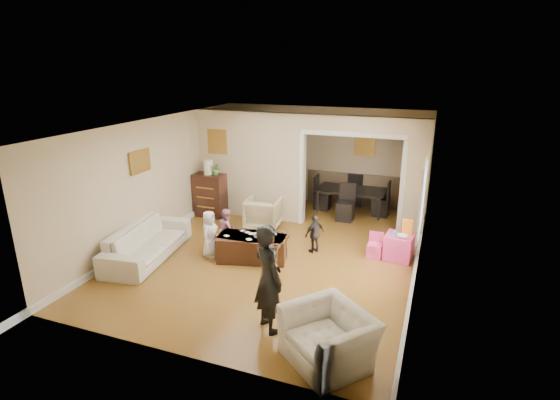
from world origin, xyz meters
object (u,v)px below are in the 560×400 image
at_px(child_toddler, 315,234).
at_px(child_kneel_b, 227,229).
at_px(adult_person, 268,278).
at_px(armchair_back, 263,213).
at_px(dresser, 210,195).
at_px(child_kneel_a, 210,234).
at_px(table_lamp, 208,167).
at_px(coffee_cup, 256,235).
at_px(sofa, 147,242).
at_px(play_table, 399,247).
at_px(cyan_cup, 394,233).
at_px(armchair_front, 329,337).
at_px(coffee_table, 252,247).
at_px(dining_table, 351,201).

bearing_deg(child_toddler, child_kneel_b, -39.86).
height_order(adult_person, child_kneel_b, adult_person).
distance_m(armchair_back, child_toddler, 1.74).
relative_size(dresser, child_kneel_a, 1.14).
height_order(dresser, child_kneel_b, dresser).
distance_m(table_lamp, coffee_cup, 3.00).
xyz_separation_m(sofa, armchair_back, (1.53, 2.27, 0.03)).
height_order(sofa, dresser, dresser).
relative_size(play_table, cyan_cup, 6.50).
distance_m(play_table, cyan_cup, 0.31).
xyz_separation_m(dresser, cyan_cup, (4.61, -0.97, 0.00)).
bearing_deg(sofa, coffee_cup, -82.54).
distance_m(dresser, child_kneel_a, 2.41).
relative_size(dresser, coffee_cup, 11.22).
height_order(child_kneel_a, child_kneel_b, child_kneel_a).
bearing_deg(child_kneel_b, play_table, -112.08).
bearing_deg(armchair_front, table_lamp, 173.31).
bearing_deg(coffee_table, sofa, -162.04).
distance_m(dining_table, child_kneel_a, 4.16).
relative_size(armchair_front, child_toddler, 1.34).
bearing_deg(armchair_back, sofa, 49.97).
bearing_deg(child_kneel_a, table_lamp, 24.95).
distance_m(coffee_table, child_kneel_a, 0.89).
xyz_separation_m(play_table, child_kneel_b, (-3.38, -0.73, 0.18)).
bearing_deg(child_kneel_b, sofa, 92.13).
bearing_deg(child_kneel_b, table_lamp, 4.49).
height_order(cyan_cup, child_kneel_b, child_kneel_b).
relative_size(sofa, child_kneel_b, 2.61).
height_order(dining_table, child_toddler, child_toddler).
height_order(armchair_back, table_lamp, table_lamp).
relative_size(coffee_table, play_table, 2.53).
xyz_separation_m(sofa, dining_table, (3.20, 4.09, -0.02)).
xyz_separation_m(table_lamp, coffee_cup, (2.13, -2.00, -0.71)).
height_order(coffee_cup, cyan_cup, coffee_cup).
bearing_deg(dresser, child_kneel_b, -51.23).
height_order(table_lamp, child_toddler, table_lamp).
height_order(armchair_back, child_kneel_a, child_kneel_a).
relative_size(sofa, child_kneel_a, 2.37).
xyz_separation_m(sofa, coffee_cup, (2.07, 0.59, 0.21)).
distance_m(dresser, adult_person, 5.11).
bearing_deg(adult_person, dining_table, -51.61).
height_order(coffee_cup, dining_table, dining_table).
bearing_deg(adult_person, child_toddler, -48.55).
relative_size(coffee_cup, play_table, 0.18).
distance_m(coffee_table, play_table, 2.87).
bearing_deg(adult_person, table_lamp, -12.24).
xyz_separation_m(table_lamp, coffee_table, (2.03, -1.95, -1.00)).
bearing_deg(sofa, cyan_cup, -78.83).
bearing_deg(coffee_table, play_table, 21.04).
bearing_deg(coffee_cup, adult_person, -61.71).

